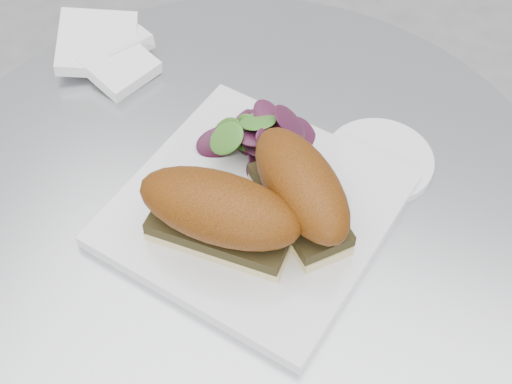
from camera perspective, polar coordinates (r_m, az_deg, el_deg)
table at (r=0.96m, az=-0.97°, el=-9.71°), size 0.70×0.70×0.73m
plate at (r=0.73m, az=-0.11°, el=-1.41°), size 0.30×0.30×0.02m
sandwich_left at (r=0.67m, az=-2.94°, el=-1.72°), size 0.16×0.07×0.08m
sandwich_right at (r=0.69m, az=3.60°, el=0.18°), size 0.15×0.15×0.08m
salad at (r=0.76m, az=0.09°, el=5.04°), size 0.11×0.11×0.05m
napkin at (r=0.91m, az=-11.64°, el=10.31°), size 0.14×0.14×0.02m
saucer at (r=0.79m, az=9.79°, el=2.48°), size 0.12×0.12×0.01m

